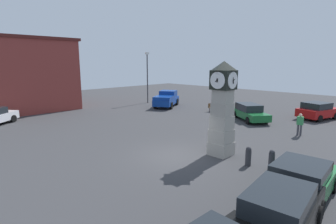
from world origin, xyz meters
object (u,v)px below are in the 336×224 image
(car_near_tower, at_px, (280,212))
(car_far_lot, at_px, (250,112))
(car_silver_hatch, at_px, (317,111))
(pickup_truck, at_px, (167,99))
(car_by_building, at_px, (301,179))
(street_lamp_near_road, at_px, (147,74))
(bollard_end_row, at_px, (248,156))
(bollard_mid_row, at_px, (304,168))
(bench, at_px, (214,106))
(pedestrian_near_bench, at_px, (300,123))
(bollard_far_row, at_px, (272,160))
(clock_tower, at_px, (222,109))

(car_near_tower, height_order, car_far_lot, car_near_tower)
(car_near_tower, relative_size, car_silver_hatch, 1.03)
(car_silver_hatch, bearing_deg, pickup_truck, 108.41)
(car_by_building, height_order, street_lamp_near_road, street_lamp_near_road)
(bollard_end_row, xyz_separation_m, car_by_building, (-1.45, -3.01, 0.23))
(street_lamp_near_road, bearing_deg, pickup_truck, -96.68)
(bollard_mid_row, bearing_deg, street_lamp_near_road, 66.18)
(bollard_mid_row, height_order, car_silver_hatch, car_silver_hatch)
(bollard_end_row, xyz_separation_m, car_near_tower, (-4.47, -3.39, 0.29))
(car_silver_hatch, relative_size, bench, 2.67)
(bench, bearing_deg, car_near_tower, -139.64)
(bollard_end_row, bearing_deg, bollard_mid_row, -77.76)
(pickup_truck, xyz_separation_m, pedestrian_near_bench, (-2.21, -15.83, -0.00))
(bollard_end_row, bearing_deg, car_near_tower, -142.78)
(bollard_far_row, height_order, pickup_truck, pickup_truck)
(clock_tower, relative_size, car_silver_hatch, 1.24)
(car_by_building, height_order, pedestrian_near_bench, pedestrian_near_bench)
(car_by_building, height_order, car_silver_hatch, car_silver_hatch)
(car_by_building, bearing_deg, pedestrian_near_bench, 18.80)
(car_near_tower, xyz_separation_m, street_lamp_near_road, (14.92, 23.34, 2.94))
(car_silver_hatch, distance_m, pickup_truck, 15.80)
(car_by_building, bearing_deg, car_near_tower, -172.83)
(car_by_building, xyz_separation_m, pickup_truck, (11.44, 18.97, 0.19))
(car_by_building, height_order, pickup_truck, pickup_truck)
(clock_tower, height_order, car_far_lot, clock_tower)
(clock_tower, height_order, car_near_tower, clock_tower)
(car_by_building, relative_size, pickup_truck, 0.75)
(bollard_mid_row, xyz_separation_m, car_near_tower, (-5.01, -0.89, 0.36))
(pickup_truck, bearing_deg, bollard_far_row, -119.78)
(bollard_end_row, relative_size, car_far_lot, 0.22)
(car_near_tower, xyz_separation_m, pickup_truck, (14.46, 19.35, 0.12))
(clock_tower, relative_size, bollard_end_row, 5.24)
(car_far_lot, bearing_deg, pickup_truck, 90.27)
(car_silver_hatch, distance_m, street_lamp_near_road, 19.73)
(bollard_mid_row, bearing_deg, bollard_end_row, 102.24)
(clock_tower, bearing_deg, pedestrian_near_bench, -13.61)
(bollard_mid_row, bearing_deg, car_silver_hatch, 13.52)
(bollard_mid_row, height_order, car_by_building, car_by_building)
(bollard_far_row, xyz_separation_m, car_far_lot, (9.82, 6.33, 0.22))
(pickup_truck, bearing_deg, street_lamp_near_road, 83.32)
(car_near_tower, distance_m, car_by_building, 3.04)
(bollard_far_row, relative_size, bench, 0.66)
(bollard_far_row, bearing_deg, pedestrian_near_bench, 9.34)
(pedestrian_near_bench, xyz_separation_m, street_lamp_near_road, (2.67, 19.81, 2.82))
(car_far_lot, bearing_deg, street_lamp_near_road, 88.38)
(bollard_far_row, relative_size, bollard_end_row, 1.05)
(bollard_mid_row, relative_size, pickup_truck, 0.16)
(bench, bearing_deg, pedestrian_near_bench, -110.55)
(car_by_building, bearing_deg, bollard_mid_row, 14.34)
(bollard_end_row, relative_size, pedestrian_near_bench, 0.62)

